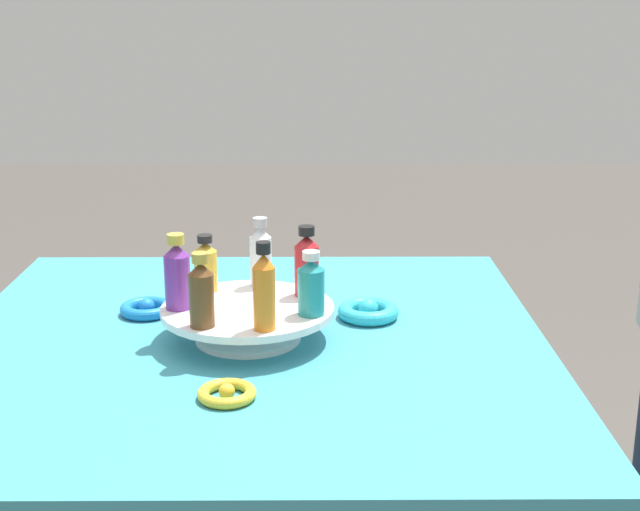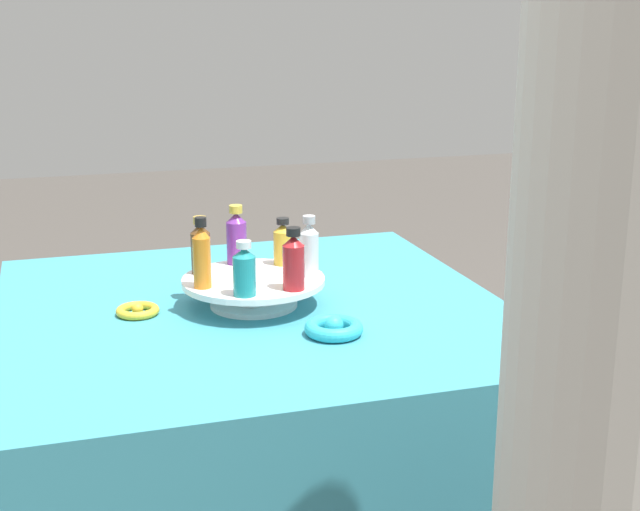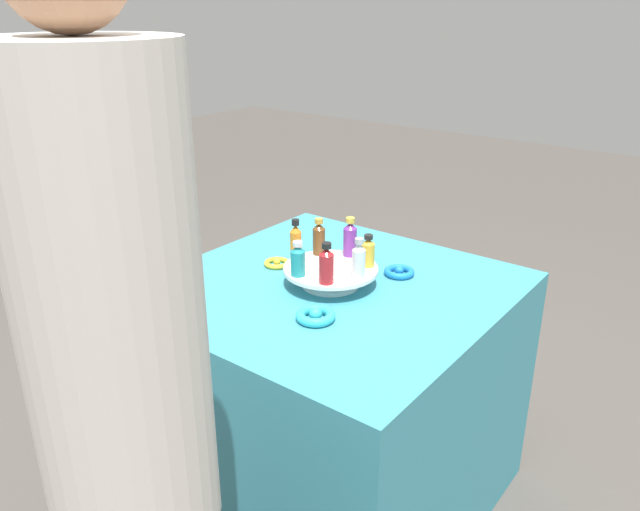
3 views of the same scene
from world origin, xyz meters
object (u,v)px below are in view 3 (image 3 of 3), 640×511
Objects in this scene: bottle_gold at (368,252)px; person_figure at (132,449)px; bottle_orange at (296,243)px; ribbon_bow_gold at (277,263)px; ribbon_bow_teal at (316,316)px; bottle_clear at (359,260)px; bottle_brown at (319,238)px; display_stand at (331,273)px; bottle_red at (326,265)px; ribbon_bow_blue at (399,272)px; bottle_teal at (298,260)px; bottle_purple at (350,238)px.

person_figure is at bearing 8.74° from bottle_gold.
bottle_orange is 0.17m from ribbon_bow_gold.
bottle_clear is at bearing 177.32° from ribbon_bow_teal.
bottle_brown is 1.09× the size of ribbon_bow_teal.
display_stand is 0.13m from bottle_red.
person_figure is (0.67, 0.13, 0.06)m from ribbon_bow_teal.
bottle_brown is 0.27m from ribbon_bow_blue.
display_stand is at bearing -0.00° from person_figure.
bottle_clear reaches higher than bottle_teal.
bottle_purple reaches higher than ribbon_bow_teal.
ribbon_bow_gold is at bearing 12.44° from person_figure.
bottle_orange is 1.11× the size of bottle_purple.
bottle_teal is 0.85× the size of bottle_clear.
person_figure reaches higher than ribbon_bow_blue.
bottle_clear is 1.46× the size of ribbon_bow_gold.
bottle_brown is at bearing -162.50° from bottle_teal.
ribbon_bow_teal is at bearing -3.93° from person_figure.
bottle_purple is at bearing 146.07° from bottle_orange.
person_figure is (0.98, 0.23, -0.04)m from bottle_purple.
bottle_clear is (0.08, 0.20, 0.00)m from bottle_brown.
bottle_brown is 0.10m from bottle_orange.
ribbon_bow_teal is at bearing 26.51° from display_stand.
bottle_orange is 0.17m from bottle_red.
bottle_orange is 1.32× the size of bottle_teal.
bottle_gold is 0.06× the size of person_figure.
person_figure is (0.85, 0.12, -0.04)m from bottle_clear.
display_stand is 0.13m from bottle_purple.
bottle_brown reaches higher than bottle_gold.
bottle_clear is 0.98× the size of bottle_purple.
bottle_red is 1.44× the size of ribbon_bow_gold.
bottle_clear is 0.10m from bottle_gold.
ribbon_bow_teal reaches higher than ribbon_bow_gold.
ribbon_bow_blue is at bearing 166.40° from bottle_red.
bottle_purple is at bearing 114.04° from ribbon_bow_gold.
bottle_purple is at bearing -162.50° from bottle_red.
bottle_clear is at bearing 120.36° from bottle_teal.
ribbon_bow_gold is (0.06, -0.30, -0.09)m from bottle_gold.
ribbon_bow_teal is at bearing 19.36° from bottle_purple.
bottle_purple reaches higher than display_stand.
ribbon_bow_blue is 0.39m from ribbon_bow_teal.
ribbon_bow_blue is at bearing 158.66° from bottle_gold.
bottle_brown is 1.23× the size of ribbon_bow_blue.
bottle_brown is at bearing -123.93° from display_stand.
bottle_orange is 1.14× the size of bottle_red.
bottle_orange is 1.45× the size of ribbon_bow_blue.
bottle_orange is at bearing -136.78° from bottle_teal.
ribbon_bow_blue is at bearing 120.29° from bottle_purple.
bottle_clear reaches higher than bottle_brown.
bottle_brown is 0.34m from ribbon_bow_teal.
bottle_purple is (-0.20, -0.06, 0.00)m from bottle_red.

